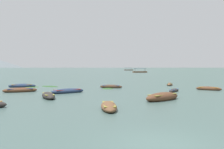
{
  "coord_description": "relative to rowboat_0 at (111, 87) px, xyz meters",
  "views": [
    {
      "loc": [
        -2.44,
        -9.85,
        3.08
      ],
      "look_at": [
        0.87,
        48.59,
        1.3
      ],
      "focal_mm": 40.03,
      "sensor_mm": 36.0,
      "label": 1
    }
  ],
  "objects": [
    {
      "name": "ground_plane",
      "position": [
        0.52,
        1473.35,
        -0.18
      ],
      "size": [
        6000.0,
        6000.0,
        0.0
      ],
      "primitive_type": "plane",
      "color": "#425B56"
    },
    {
      "name": "mountain_2",
      "position": [
        160.15,
        1798.23,
        134.45
      ],
      "size": [
        670.33,
        670.33,
        269.26
      ],
      "primitive_type": "cone",
      "color": "slate",
      "rests_on": "ground"
    },
    {
      "name": "mountain_3",
      "position": [
        705.84,
        1777.86,
        214.93
      ],
      "size": [
        1434.41,
        1434.41,
        430.22
      ],
      "primitive_type": "cone",
      "color": "#56665B",
      "rests_on": "ground"
    },
    {
      "name": "rowboat_0",
      "position": [
        0.0,
        0.0,
        0.0
      ],
      "size": [
        3.48,
        1.82,
        0.59
      ],
      "color": "#4C3323",
      "rests_on": "ground"
    },
    {
      "name": "rowboat_1",
      "position": [
        -13.43,
        1.95,
        0.02
      ],
      "size": [
        4.11,
        1.58,
        0.66
      ],
      "color": "navy",
      "rests_on": "ground"
    },
    {
      "name": "rowboat_2",
      "position": [
        10.09,
        4.59,
        -0.02
      ],
      "size": [
        2.0,
        3.4,
        0.52
      ],
      "color": "brown",
      "rests_on": "ground"
    },
    {
      "name": "rowboat_4",
      "position": [
        -11.49,
        -5.31,
        0.03
      ],
      "size": [
        4.27,
        2.67,
        0.68
      ],
      "color": "brown",
      "rests_on": "ground"
    },
    {
      "name": "rowboat_5",
      "position": [
        12.79,
        -4.19,
        0.0
      ],
      "size": [
        3.23,
        2.84,
        0.59
      ],
      "color": "brown",
      "rests_on": "ground"
    },
    {
      "name": "rowboat_6",
      "position": [
        4.08,
        -13.7,
        0.09
      ],
      "size": [
        4.43,
        4.1,
        0.9
      ],
      "color": "brown",
      "rests_on": "ground"
    },
    {
      "name": "rowboat_8",
      "position": [
        -6.84,
        -11.45,
        0.03
      ],
      "size": [
        2.42,
        4.39,
        0.69
      ],
      "color": "#2D2826",
      "rests_on": "ground"
    },
    {
      "name": "rowboat_9",
      "position": [
        7.55,
        -5.98,
        -0.04
      ],
      "size": [
        2.43,
        3.21,
        0.45
      ],
      "color": "#2D2826",
      "rests_on": "ground"
    },
    {
      "name": "rowboat_10",
      "position": [
        -5.53,
        -6.78,
        0.02
      ],
      "size": [
        4.35,
        3.61,
        0.65
      ],
      "color": "navy",
      "rests_on": "ground"
    },
    {
      "name": "rowboat_11",
      "position": [
        -1.12,
        -18.39,
        0.01
      ],
      "size": [
        1.25,
        4.1,
        0.61
      ],
      "color": "brown",
      "rests_on": "ground"
    },
    {
      "name": "ferry_0",
      "position": [
        20.84,
        97.91,
        0.26
      ],
      "size": [
        7.94,
        3.61,
        2.54
      ],
      "color": "brown",
      "rests_on": "ground"
    },
    {
      "name": "ferry_1",
      "position": [
        25.3,
        183.64,
        0.26
      ],
      "size": [
        8.09,
        4.61,
        2.54
      ],
      "color": "#4C3323",
      "rests_on": "ground"
    },
    {
      "name": "weed_patch_0",
      "position": [
        -12.02,
        2.0,
        -0.18
      ],
      "size": [
        2.35,
        1.86,
        0.14
      ],
      "primitive_type": "ellipsoid",
      "rotation": [
        0.0,
        0.0,
        0.02
      ],
      "color": "#38662D",
      "rests_on": "ground"
    },
    {
      "name": "weed_patch_2",
      "position": [
        -0.53,
        -1.35,
        -0.18
      ],
      "size": [
        1.8,
        2.33,
        0.14
      ],
      "primitive_type": "ellipsoid",
      "rotation": [
        0.0,
        0.0,
        1.45
      ],
      "color": "#2D5628",
      "rests_on": "ground"
    },
    {
      "name": "weed_patch_3",
      "position": [
        -9.47,
        3.07,
        -0.18
      ],
      "size": [
        3.78,
        3.8,
        0.14
      ],
      "primitive_type": "ellipsoid",
      "rotation": [
        0.0,
        0.0,
        2.35
      ],
      "color": "#2D5628",
      "rests_on": "ground"
    }
  ]
}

